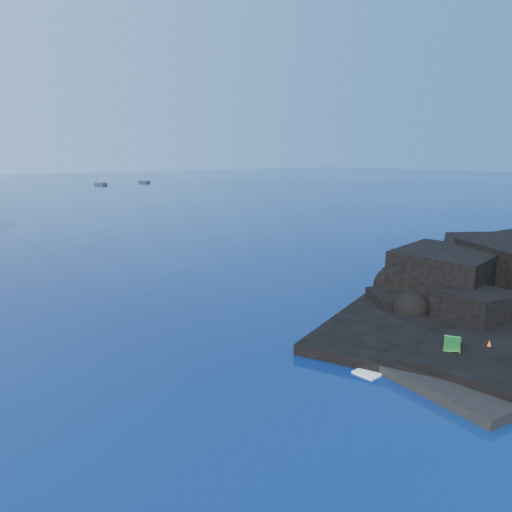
% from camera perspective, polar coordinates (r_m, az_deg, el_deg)
% --- Properties ---
extents(ground, '(400.00, 400.00, 0.00)m').
position_cam_1_polar(ground, '(17.74, 19.30, -15.68)').
color(ground, '#030331').
rests_on(ground, ground).
extents(beach, '(9.08, 6.86, 0.70)m').
position_cam_1_polar(beach, '(21.55, 24.99, -11.14)').
color(beach, black).
rests_on(beach, ground).
extents(surf_foam, '(10.00, 8.00, 0.06)m').
position_cam_1_polar(surf_foam, '(24.15, 16.07, -8.03)').
color(surf_foam, white).
rests_on(surf_foam, ground).
extents(deck_chair, '(1.71, 1.36, 1.08)m').
position_cam_1_polar(deck_chair, '(20.95, 21.58, -8.89)').
color(deck_chair, '#166326').
rests_on(deck_chair, beach).
extents(marker_cone, '(0.43, 0.43, 0.51)m').
position_cam_1_polar(marker_cone, '(21.61, 25.08, -9.36)').
color(marker_cone, '#FF550D').
rests_on(marker_cone, beach).
extents(distant_boat_a, '(2.01, 4.46, 0.57)m').
position_cam_1_polar(distant_boat_a, '(133.95, -17.33, 7.76)').
color(distant_boat_a, '#28282D').
rests_on(distant_boat_a, ground).
extents(distant_boat_b, '(1.68, 4.08, 0.53)m').
position_cam_1_polar(distant_boat_b, '(140.73, -12.64, 8.17)').
color(distant_boat_b, black).
rests_on(distant_boat_b, ground).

